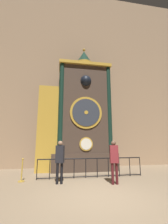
% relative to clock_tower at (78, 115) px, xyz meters
% --- Properties ---
extents(ground_plane, '(28.00, 28.00, 0.00)m').
position_rel_clock_tower_xyz_m(ground_plane, '(0.04, -4.61, -3.40)').
color(ground_plane, '#847056').
extents(cathedral_back_wall, '(24.00, 0.32, 14.19)m').
position_rel_clock_tower_xyz_m(cathedral_back_wall, '(-0.05, 1.21, 3.69)').
color(cathedral_back_wall, '#997A5B').
rests_on(cathedral_back_wall, ground_plane).
extents(clock_tower, '(4.86, 1.80, 8.29)m').
position_rel_clock_tower_xyz_m(clock_tower, '(0.00, 0.00, 0.00)').
color(clock_tower, '#423328').
rests_on(clock_tower, ground_plane).
extents(railing_fence, '(5.19, 0.05, 0.92)m').
position_rel_clock_tower_xyz_m(railing_fence, '(0.40, -2.01, -2.89)').
color(railing_fence, black).
rests_on(railing_fence, ground_plane).
extents(visitor_near, '(0.39, 0.32, 1.75)m').
position_rel_clock_tower_xyz_m(visitor_near, '(-1.16, -2.85, -2.35)').
color(visitor_near, black).
rests_on(visitor_near, ground_plane).
extents(visitor_far, '(0.37, 0.28, 1.76)m').
position_rel_clock_tower_xyz_m(visitor_far, '(1.09, -3.30, -2.34)').
color(visitor_far, '#461518').
rests_on(visitor_far, ground_plane).
extents(stanchion_post, '(0.28, 0.28, 0.99)m').
position_rel_clock_tower_xyz_m(stanchion_post, '(-2.79, -2.20, -3.08)').
color(stanchion_post, '#B28E33').
rests_on(stanchion_post, ground_plane).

